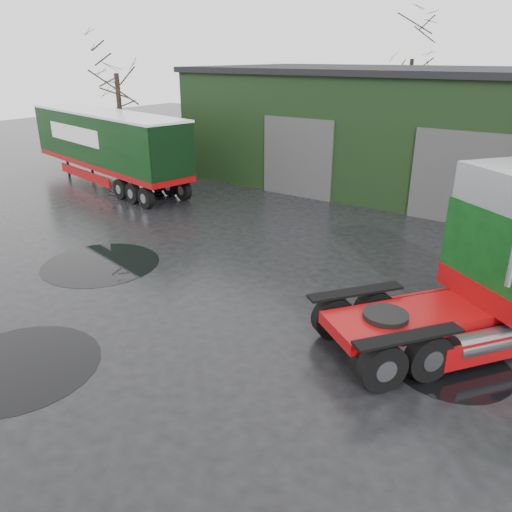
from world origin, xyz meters
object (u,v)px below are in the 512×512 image
(trailer_left, at_px, (107,149))
(hero_tractor, at_px, (453,263))
(tree_left, at_px, (119,104))
(tree_back_a, at_px, (409,86))
(warehouse, at_px, (493,134))

(trailer_left, bearing_deg, hero_tractor, -95.56)
(trailer_left, relative_size, tree_left, 1.55)
(hero_tractor, height_order, tree_back_a, tree_back_a)
(hero_tractor, relative_size, tree_left, 0.85)
(trailer_left, relative_size, tree_back_a, 1.39)
(trailer_left, distance_m, tree_back_a, 22.52)
(tree_back_a, bearing_deg, trailer_left, -116.57)
(tree_back_a, bearing_deg, tree_left, -121.43)
(warehouse, height_order, tree_left, tree_left)
(trailer_left, height_order, tree_back_a, tree_back_a)
(warehouse, relative_size, tree_left, 3.81)
(warehouse, height_order, tree_back_a, tree_back_a)
(hero_tractor, relative_size, trailer_left, 0.55)
(warehouse, distance_m, tree_back_a, 12.90)
(tree_left, bearing_deg, hero_tractor, -21.36)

